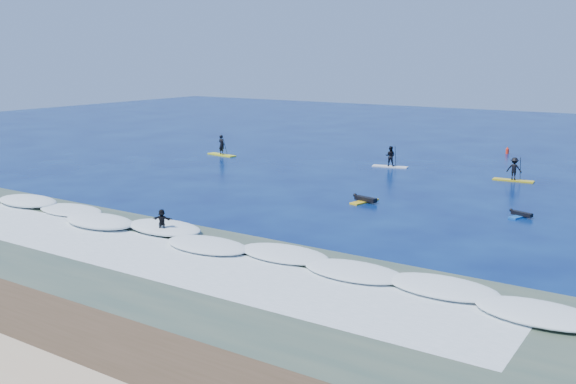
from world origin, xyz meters
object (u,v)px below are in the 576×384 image
Objects in this scene: sup_paddler_left at (222,148)px; sup_paddler_right at (514,170)px; prone_paddler_near at (364,200)px; sup_paddler_center at (390,158)px; marker_buoy at (507,151)px; prone_paddler_far at (521,215)px; wave_surfer at (162,222)px.

sup_paddler_left is 27.02m from sup_paddler_right.
sup_paddler_right reaches higher than prone_paddler_near.
sup_paddler_center is 14.75m from marker_buoy.
sup_paddler_right is at bearing 34.01° from prone_paddler_far.
sup_paddler_right is (10.54, -0.46, 0.04)m from sup_paddler_center.
sup_paddler_left is 28.04m from wave_surfer.
prone_paddler_near is 3.26× the size of marker_buoy.
wave_surfer is (-5.46, -13.16, 0.59)m from prone_paddler_near.
prone_paddler_far is at bearing -51.55° from sup_paddler_center.
wave_surfer is at bearing -119.03° from sup_paddler_right.
marker_buoy is at bearing 102.06° from sup_paddler_right.
sup_paddler_left reaches higher than sup_paddler_right.
sup_paddler_center is 10.55m from sup_paddler_right.
sup_paddler_right reaches higher than wave_surfer.
sup_paddler_center is 26.45m from wave_surfer.
sup_paddler_right is 4.17× the size of marker_buoy.
wave_surfer is (15.16, -23.59, 0.04)m from sup_paddler_left.
sup_paddler_left is 1.73× the size of prone_paddler_far.
prone_paddler_far is at bearing -73.38° from marker_buoy.
sup_paddler_right is at bearing 45.58° from wave_surfer.
sup_paddler_right is at bearing -14.05° from sup_paddler_center.
wave_surfer is (-15.05, -14.82, 0.63)m from prone_paddler_far.
sup_paddler_center is at bearing 18.67° from sup_paddler_left.
prone_paddler_far is (3.30, -11.15, -0.69)m from sup_paddler_right.
prone_paddler_near is 9.74m from prone_paddler_far.
sup_paddler_center is 18.07m from prone_paddler_far.
sup_paddler_right is at bearing 13.90° from sup_paddler_left.
prone_paddler_near is at bearing -83.84° from sup_paddler_center.
sup_paddler_right is 14.35m from marker_buoy.
wave_surfer reaches higher than prone_paddler_near.
prone_paddler_near is 1.24× the size of prone_paddler_far.
wave_surfer is (-1.22, -26.42, -0.03)m from sup_paddler_center.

